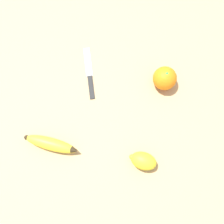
{
  "coord_description": "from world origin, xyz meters",
  "views": [
    {
      "loc": [
        0.13,
        -0.27,
        0.84
      ],
      "look_at": [
        0.06,
        -0.04,
        0.03
      ],
      "focal_mm": 42.0,
      "sensor_mm": 36.0,
      "label": 1
    }
  ],
  "objects_px": {
    "banana": "(51,144)",
    "paring_knife": "(90,75)",
    "orange": "(165,78)",
    "lemon": "(143,161)"
  },
  "relations": [
    {
      "from": "orange",
      "to": "lemon",
      "type": "distance_m",
      "value": 0.28
    },
    {
      "from": "banana",
      "to": "paring_knife",
      "type": "relative_size",
      "value": 0.99
    },
    {
      "from": "banana",
      "to": "paring_knife",
      "type": "xyz_separation_m",
      "value": [
        0.03,
        0.27,
        -0.02
      ]
    },
    {
      "from": "banana",
      "to": "orange",
      "type": "height_order",
      "value": "orange"
    },
    {
      "from": "banana",
      "to": "lemon",
      "type": "xyz_separation_m",
      "value": [
        0.29,
        0.04,
        0.01
      ]
    },
    {
      "from": "banana",
      "to": "lemon",
      "type": "relative_size",
      "value": 2.11
    },
    {
      "from": "banana",
      "to": "paring_knife",
      "type": "height_order",
      "value": "banana"
    },
    {
      "from": "banana",
      "to": "paring_knife",
      "type": "bearing_deg",
      "value": 80.36
    },
    {
      "from": "orange",
      "to": "paring_knife",
      "type": "bearing_deg",
      "value": -169.37
    },
    {
      "from": "banana",
      "to": "lemon",
      "type": "distance_m",
      "value": 0.29
    }
  ]
}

